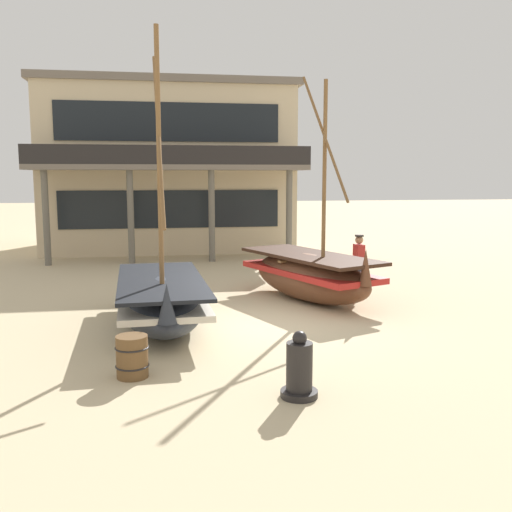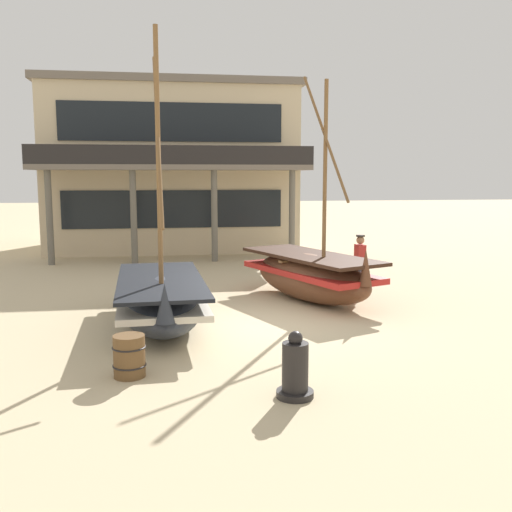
{
  "view_description": "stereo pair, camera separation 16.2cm",
  "coord_description": "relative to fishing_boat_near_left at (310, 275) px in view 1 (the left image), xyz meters",
  "views": [
    {
      "loc": [
        -2.18,
        -12.23,
        3.29
      ],
      "look_at": [
        0.0,
        1.0,
        1.4
      ],
      "focal_mm": 40.28,
      "sensor_mm": 36.0,
      "label": 1
    },
    {
      "loc": [
        -2.02,
        -12.25,
        3.29
      ],
      "look_at": [
        0.0,
        1.0,
        1.4
      ],
      "focal_mm": 40.28,
      "sensor_mm": 36.0,
      "label": 2
    }
  ],
  "objects": [
    {
      "name": "ground_plane",
      "position": [
        -1.66,
        -2.26,
        -0.69
      ],
      "size": [
        120.0,
        120.0,
        0.0
      ],
      "primitive_type": "plane",
      "color": "#CCB78E"
    },
    {
      "name": "fisherman_by_hull",
      "position": [
        1.47,
        0.39,
        0.14
      ],
      "size": [
        0.26,
        0.37,
        1.68
      ],
      "color": "#33333D",
      "rests_on": "ground"
    },
    {
      "name": "harbor_building_main",
      "position": [
        -3.46,
        12.32,
        2.95
      ],
      "size": [
        11.01,
        8.63,
        7.27
      ],
      "color": "beige",
      "rests_on": "ground"
    },
    {
      "name": "capstan_winch",
      "position": [
        -1.86,
        -6.48,
        -0.28
      ],
      "size": [
        0.56,
        0.56,
        1.01
      ],
      "color": "black",
      "rests_on": "ground"
    },
    {
      "name": "fishing_boat_near_left",
      "position": [
        0.0,
        0.0,
        0.0
      ],
      "size": [
        3.15,
        4.71,
        5.81
      ],
      "color": "brown",
      "rests_on": "ground"
    },
    {
      "name": "wooden_barrel",
      "position": [
        -4.37,
        -5.22,
        -0.34
      ],
      "size": [
        0.56,
        0.56,
        0.7
      ],
      "color": "brown",
      "rests_on": "ground"
    },
    {
      "name": "fishing_boat_centre_large",
      "position": [
        -3.89,
        -2.0,
        -0.09
      ],
      "size": [
        2.05,
        4.88,
        6.23
      ],
      "color": "#2D333D",
      "rests_on": "ground"
    }
  ]
}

